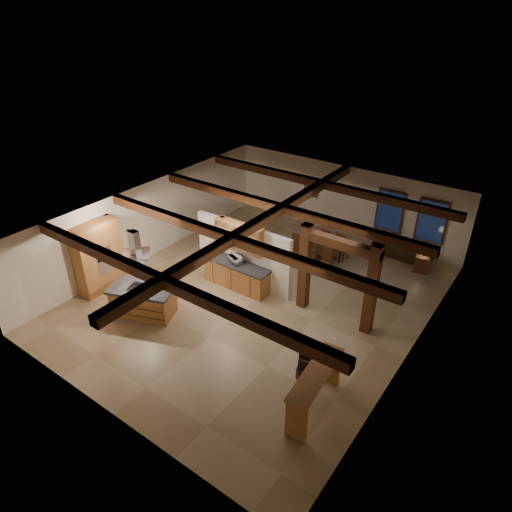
{
  "coord_description": "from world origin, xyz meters",
  "views": [
    {
      "loc": [
        7.23,
        -10.16,
        8.74
      ],
      "look_at": [
        -0.46,
        0.5,
        1.21
      ],
      "focal_mm": 32.0,
      "sensor_mm": 36.0,
      "label": 1
    }
  ],
  "objects_px": {
    "sofa": "(402,249)",
    "bar_counter": "(315,385)",
    "dining_table": "(317,254)",
    "kitchen_island": "(143,300)"
  },
  "relations": [
    {
      "from": "kitchen_island",
      "to": "bar_counter",
      "type": "distance_m",
      "value": 6.22
    },
    {
      "from": "sofa",
      "to": "bar_counter",
      "type": "relative_size",
      "value": 0.97
    },
    {
      "from": "kitchen_island",
      "to": "bar_counter",
      "type": "xyz_separation_m",
      "value": [
        6.21,
        -0.23,
        0.29
      ]
    },
    {
      "from": "bar_counter",
      "to": "kitchen_island",
      "type": "bearing_deg",
      "value": 177.87
    },
    {
      "from": "dining_table",
      "to": "bar_counter",
      "type": "bearing_deg",
      "value": -56.37
    },
    {
      "from": "kitchen_island",
      "to": "bar_counter",
      "type": "relative_size",
      "value": 0.98
    },
    {
      "from": "sofa",
      "to": "bar_counter",
      "type": "xyz_separation_m",
      "value": [
        0.96,
        -8.52,
        0.47
      ]
    },
    {
      "from": "dining_table",
      "to": "sofa",
      "type": "relative_size",
      "value": 0.73
    },
    {
      "from": "dining_table",
      "to": "sofa",
      "type": "bearing_deg",
      "value": 47.67
    },
    {
      "from": "kitchen_island",
      "to": "dining_table",
      "type": "bearing_deg",
      "value": 65.12
    }
  ]
}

